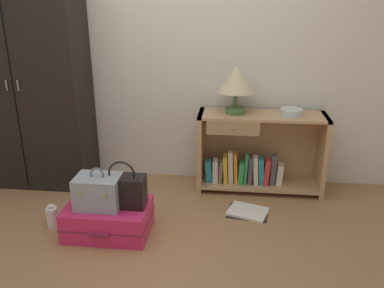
{
  "coord_description": "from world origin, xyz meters",
  "views": [
    {
      "loc": [
        0.59,
        -2.12,
        1.66
      ],
      "look_at": [
        0.26,
        0.87,
        0.55
      ],
      "focal_mm": 37.6,
      "sensor_mm": 36.0,
      "label": 1
    }
  ],
  "objects_px": {
    "bottle": "(52,217)",
    "bookshelf": "(256,154)",
    "bowl": "(291,112)",
    "train_case": "(99,192)",
    "handbag": "(123,190)",
    "wardrobe": "(26,80)",
    "table_lamp": "(236,81)",
    "suitcase_large": "(109,219)",
    "open_book_on_floor": "(248,212)"
  },
  "relations": [
    {
      "from": "wardrobe",
      "to": "bookshelf",
      "type": "distance_m",
      "value": 2.13
    },
    {
      "from": "train_case",
      "to": "bottle",
      "type": "xyz_separation_m",
      "value": [
        -0.4,
        0.04,
        -0.26
      ]
    },
    {
      "from": "bowl",
      "to": "train_case",
      "type": "height_order",
      "value": "bowl"
    },
    {
      "from": "bottle",
      "to": "wardrobe",
      "type": "bearing_deg",
      "value": 121.46
    },
    {
      "from": "bowl",
      "to": "train_case",
      "type": "bearing_deg",
      "value": -148.49
    },
    {
      "from": "wardrobe",
      "to": "bookshelf",
      "type": "relative_size",
      "value": 1.75
    },
    {
      "from": "suitcase_large",
      "to": "bottle",
      "type": "xyz_separation_m",
      "value": [
        -0.45,
        0.02,
        -0.03
      ]
    },
    {
      "from": "bottle",
      "to": "suitcase_large",
      "type": "bearing_deg",
      "value": -2.9
    },
    {
      "from": "wardrobe",
      "to": "suitcase_large",
      "type": "bearing_deg",
      "value": -41.08
    },
    {
      "from": "train_case",
      "to": "bottle",
      "type": "bearing_deg",
      "value": 173.68
    },
    {
      "from": "wardrobe",
      "to": "bookshelf",
      "type": "height_order",
      "value": "wardrobe"
    },
    {
      "from": "wardrobe",
      "to": "bookshelf",
      "type": "bearing_deg",
      "value": 1.5
    },
    {
      "from": "wardrobe",
      "to": "handbag",
      "type": "xyz_separation_m",
      "value": [
        1.05,
        -0.8,
        -0.62
      ]
    },
    {
      "from": "wardrobe",
      "to": "table_lamp",
      "type": "xyz_separation_m",
      "value": [
        1.83,
        0.05,
        0.02
      ]
    },
    {
      "from": "bottle",
      "to": "handbag",
      "type": "bearing_deg",
      "value": -1.11
    },
    {
      "from": "table_lamp",
      "to": "train_case",
      "type": "height_order",
      "value": "table_lamp"
    },
    {
      "from": "wardrobe",
      "to": "open_book_on_floor",
      "type": "distance_m",
      "value": 2.23
    },
    {
      "from": "suitcase_large",
      "to": "handbag",
      "type": "relative_size",
      "value": 1.75
    },
    {
      "from": "table_lamp",
      "to": "bowl",
      "type": "height_order",
      "value": "table_lamp"
    },
    {
      "from": "bowl",
      "to": "train_case",
      "type": "relative_size",
      "value": 0.59
    },
    {
      "from": "bowl",
      "to": "handbag",
      "type": "xyz_separation_m",
      "value": [
        -1.26,
        -0.84,
        -0.39
      ]
    },
    {
      "from": "bottle",
      "to": "open_book_on_floor",
      "type": "xyz_separation_m",
      "value": [
        1.49,
        0.38,
        -0.08
      ]
    },
    {
      "from": "table_lamp",
      "to": "handbag",
      "type": "relative_size",
      "value": 1.18
    },
    {
      "from": "bottle",
      "to": "open_book_on_floor",
      "type": "bearing_deg",
      "value": 14.16
    },
    {
      "from": "suitcase_large",
      "to": "open_book_on_floor",
      "type": "relative_size",
      "value": 1.66
    },
    {
      "from": "bookshelf",
      "to": "suitcase_large",
      "type": "bearing_deg",
      "value": -141.82
    },
    {
      "from": "handbag",
      "to": "bottle",
      "type": "relative_size",
      "value": 1.89
    },
    {
      "from": "wardrobe",
      "to": "suitcase_large",
      "type": "xyz_separation_m",
      "value": [
        0.93,
        -0.81,
        -0.85
      ]
    },
    {
      "from": "suitcase_large",
      "to": "open_book_on_floor",
      "type": "distance_m",
      "value": 1.12
    },
    {
      "from": "table_lamp",
      "to": "train_case",
      "type": "relative_size",
      "value": 1.28
    },
    {
      "from": "table_lamp",
      "to": "handbag",
      "type": "height_order",
      "value": "table_lamp"
    },
    {
      "from": "bowl",
      "to": "bottle",
      "type": "relative_size",
      "value": 1.02
    },
    {
      "from": "open_book_on_floor",
      "to": "bowl",
      "type": "bearing_deg",
      "value": 53.18
    },
    {
      "from": "table_lamp",
      "to": "train_case",
      "type": "distance_m",
      "value": 1.45
    },
    {
      "from": "train_case",
      "to": "bowl",
      "type": "bearing_deg",
      "value": 31.51
    },
    {
      "from": "suitcase_large",
      "to": "handbag",
      "type": "xyz_separation_m",
      "value": [
        0.12,
        0.01,
        0.23
      ]
    },
    {
      "from": "wardrobe",
      "to": "suitcase_large",
      "type": "distance_m",
      "value": 1.5
    },
    {
      "from": "suitcase_large",
      "to": "table_lamp",
      "type": "bearing_deg",
      "value": 43.8
    },
    {
      "from": "suitcase_large",
      "to": "bottle",
      "type": "height_order",
      "value": "suitcase_large"
    },
    {
      "from": "train_case",
      "to": "table_lamp",
      "type": "bearing_deg",
      "value": 42.98
    },
    {
      "from": "bookshelf",
      "to": "train_case",
      "type": "height_order",
      "value": "bookshelf"
    },
    {
      "from": "bottle",
      "to": "bookshelf",
      "type": "bearing_deg",
      "value": 28.54
    },
    {
      "from": "bookshelf",
      "to": "open_book_on_floor",
      "type": "relative_size",
      "value": 3.0
    },
    {
      "from": "train_case",
      "to": "open_book_on_floor",
      "type": "distance_m",
      "value": 1.21
    },
    {
      "from": "wardrobe",
      "to": "handbag",
      "type": "height_order",
      "value": "wardrobe"
    },
    {
      "from": "train_case",
      "to": "open_book_on_floor",
      "type": "relative_size",
      "value": 0.87
    },
    {
      "from": "bookshelf",
      "to": "handbag",
      "type": "xyz_separation_m",
      "value": [
        -0.98,
        -0.85,
        0.01
      ]
    },
    {
      "from": "bookshelf",
      "to": "bottle",
      "type": "relative_size",
      "value": 5.99
    },
    {
      "from": "open_book_on_floor",
      "to": "suitcase_large",
      "type": "bearing_deg",
      "value": -159.01
    },
    {
      "from": "bookshelf",
      "to": "suitcase_large",
      "type": "distance_m",
      "value": 1.42
    }
  ]
}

